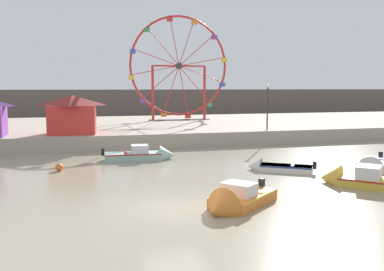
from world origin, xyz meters
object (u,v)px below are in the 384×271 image
Objects in this scene: motorboat_white_red_stripe at (274,167)px; carnival_booth_red_striped at (72,114)px; ferris_wheel_red_frame at (179,68)px; motorboat_mustard_yellow at (359,180)px; motorboat_seafoam at (145,155)px; motorboat_pale_grey at (373,167)px; mooring_buoy_orange at (59,167)px; promenade_lamp_near at (268,100)px; motorboat_orange_hull at (234,201)px.

carnival_booth_red_striped is (-11.31, 12.02, 2.53)m from motorboat_white_red_stripe.
ferris_wheel_red_frame is 16.49m from carnival_booth_red_striped.
motorboat_mustard_yellow is at bearing -84.93° from ferris_wheel_red_frame.
ferris_wheel_red_frame is (6.47, 17.89, 6.54)m from motorboat_seafoam.
motorboat_seafoam is at bearing -2.38° from motorboat_mustard_yellow.
carnival_booth_red_striped is (-16.60, 13.76, 2.43)m from motorboat_pale_grey.
mooring_buoy_orange is (-14.26, 7.58, -0.09)m from motorboat_mustard_yellow.
motorboat_seafoam is (-6.62, 5.54, 0.12)m from motorboat_white_red_stripe.
promenade_lamp_near is (11.29, 5.49, 3.39)m from motorboat_seafoam.
motorboat_white_red_stripe is 0.32× the size of ferris_wheel_red_frame.
carnival_booth_red_striped is at bearing -13.23° from motorboat_white_red_stripe.
mooring_buoy_orange is (-0.62, -8.94, -2.51)m from carnival_booth_red_striped.
motorboat_seafoam is (-11.92, 7.28, 0.03)m from motorboat_pale_grey.
ferris_wheel_red_frame is at bearing 73.49° from motorboat_seafoam.
motorboat_mustard_yellow is at bearing -98.59° from promenade_lamp_near.
ferris_wheel_red_frame is at bearing 59.94° from mooring_buoy_orange.
motorboat_white_red_stripe is 24.36m from ferris_wheel_red_frame.
ferris_wheel_red_frame is (4.71, 29.89, 6.56)m from motorboat_orange_hull.
carnival_booth_red_striped is (-6.44, 18.48, 2.43)m from motorboat_orange_hull.
motorboat_orange_hull is at bearing -118.58° from promenade_lamp_near.
ferris_wheel_red_frame is (-5.45, 25.17, 6.57)m from motorboat_pale_grey.
motorboat_seafoam is 8.35m from carnival_booth_red_striped.
motorboat_mustard_yellow is 0.87× the size of motorboat_seafoam.
motorboat_mustard_yellow is 13.45m from motorboat_seafoam.
motorboat_orange_hull is 0.98× the size of carnival_booth_red_striped.
motorboat_pale_grey reaches higher than mooring_buoy_orange.
ferris_wheel_red_frame reaches higher than promenade_lamp_near.
motorboat_mustard_yellow is 7.45m from motorboat_orange_hull.
carnival_booth_red_striped is at bearing -110.00° from motorboat_orange_hull.
ferris_wheel_red_frame is at bearing 50.26° from carnival_booth_red_striped.
mooring_buoy_orange is (-17.23, 4.82, -0.07)m from motorboat_pale_grey.
motorboat_orange_hull is 0.82× the size of motorboat_seafoam.
promenade_lamp_near is at bearing -52.68° from motorboat_mustard_yellow.
motorboat_pale_grey is 13.24m from promenade_lamp_near.
motorboat_seafoam is (-8.94, 10.04, 0.01)m from motorboat_mustard_yellow.
motorboat_mustard_yellow is at bearing -44.93° from motorboat_seafoam.
ferris_wheel_red_frame reaches higher than motorboat_mustard_yellow.
mooring_buoy_orange is at bearing -57.90° from motorboat_pale_grey.
motorboat_orange_hull is 30.97m from ferris_wheel_red_frame.
motorboat_pale_grey is at bearing -15.63° from mooring_buoy_orange.
motorboat_pale_grey is 13.96m from motorboat_seafoam.
motorboat_pale_grey is at bearing -91.24° from motorboat_mustard_yellow.
motorboat_seafoam is at bearing -73.70° from motorboat_pale_grey.
ferris_wheel_red_frame is 25.81× the size of mooring_buoy_orange.
motorboat_mustard_yellow is 1.08× the size of motorboat_pale_grey.
ferris_wheel_red_frame reaches higher than motorboat_white_red_stripe.
ferris_wheel_red_frame reaches higher than mooring_buoy_orange.
motorboat_pale_grey is at bearing -87.20° from promenade_lamp_near.
motorboat_mustard_yellow is at bearing -27.99° from mooring_buoy_orange.
motorboat_pale_grey is (2.97, 2.76, -0.01)m from motorboat_mustard_yellow.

